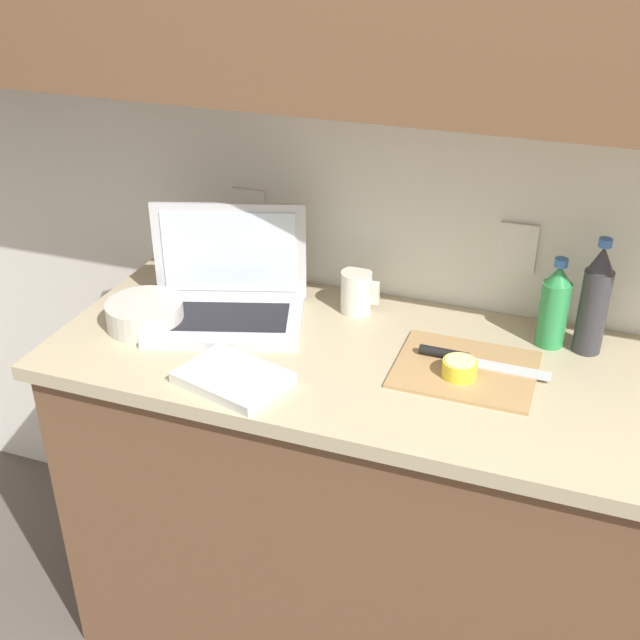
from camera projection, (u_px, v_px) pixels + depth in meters
wall_back at (523, 35)px, 1.60m from camera, size 5.20×0.38×2.60m
counter_unit at (463, 527)px, 1.94m from camera, size 1.92×0.62×0.89m
laptop at (227, 292)px, 1.94m from camera, size 0.43×0.35×0.26m
cutting_board at (466, 369)px, 1.74m from camera, size 0.30×0.25×0.01m
knife at (461, 357)px, 1.77m from camera, size 0.29×0.04×0.02m
lemon_half_cut at (460, 368)px, 1.71m from camera, size 0.07×0.07×0.04m
bottle_green_soda at (595, 301)px, 1.76m from camera, size 0.06×0.06×0.27m
bottle_oil_tall at (554, 306)px, 1.80m from camera, size 0.07×0.07×0.22m
measuring_cup at (357, 292)px, 1.96m from camera, size 0.10×0.08×0.11m
bowl_white at (145, 314)px, 1.91m from camera, size 0.18×0.18×0.06m
dish_towel at (233, 378)px, 1.70m from camera, size 0.26×0.21×0.02m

